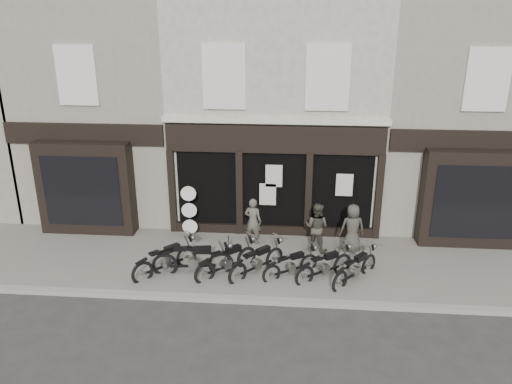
# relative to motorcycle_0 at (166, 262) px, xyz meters

# --- Properties ---
(ground_plane) EXTENTS (90.00, 90.00, 0.00)m
(ground_plane) POSITION_rel_motorcycle_0_xyz_m (3.01, -0.03, -0.42)
(ground_plane) COLOR #2D2B28
(ground_plane) RESTS_ON ground
(pavement) EXTENTS (30.00, 4.20, 0.12)m
(pavement) POSITION_rel_motorcycle_0_xyz_m (3.01, 0.87, -0.36)
(pavement) COLOR #69655C
(pavement) RESTS_ON ground_plane
(kerb) EXTENTS (30.00, 0.25, 0.13)m
(kerb) POSITION_rel_motorcycle_0_xyz_m (3.01, -1.28, -0.35)
(kerb) COLOR gray
(kerb) RESTS_ON ground_plane
(central_building) EXTENTS (7.30, 6.22, 8.34)m
(central_building) POSITION_rel_motorcycle_0_xyz_m (3.01, 5.92, 3.66)
(central_building) COLOR beige
(central_building) RESTS_ON ground
(neighbour_left) EXTENTS (5.60, 6.73, 8.34)m
(neighbour_left) POSITION_rel_motorcycle_0_xyz_m (-3.34, 5.86, 3.62)
(neighbour_left) COLOR gray
(neighbour_left) RESTS_ON ground
(neighbour_right) EXTENTS (5.60, 6.73, 8.34)m
(neighbour_right) POSITION_rel_motorcycle_0_xyz_m (9.36, 5.86, 3.62)
(neighbour_right) COLOR gray
(neighbour_right) RESTS_ON ground
(motorcycle_0) EXTENTS (1.69, 1.78, 1.06)m
(motorcycle_0) POSITION_rel_motorcycle_0_xyz_m (0.00, 0.00, 0.00)
(motorcycle_0) COLOR black
(motorcycle_0) RESTS_ON ground
(motorcycle_1) EXTENTS (2.37, 0.67, 1.14)m
(motorcycle_1) POSITION_rel_motorcycle_0_xyz_m (0.83, -0.01, 0.03)
(motorcycle_1) COLOR black
(motorcycle_1) RESTS_ON ground
(motorcycle_2) EXTENTS (1.75, 1.70, 1.05)m
(motorcycle_2) POSITION_rel_motorcycle_0_xyz_m (1.79, 0.09, -0.00)
(motorcycle_2) COLOR black
(motorcycle_2) RESTS_ON ground
(motorcycle_3) EXTENTS (1.63, 1.71, 1.02)m
(motorcycle_3) POSITION_rel_motorcycle_0_xyz_m (2.68, 0.15, -0.02)
(motorcycle_3) COLOR black
(motorcycle_3) RESTS_ON ground
(motorcycle_4) EXTENTS (1.65, 1.27, 0.90)m
(motorcycle_4) POSITION_rel_motorcycle_0_xyz_m (3.66, 0.11, -0.06)
(motorcycle_4) COLOR black
(motorcycle_4) RESTS_ON ground
(motorcycle_5) EXTENTS (1.75, 1.41, 0.97)m
(motorcycle_5) POSITION_rel_motorcycle_0_xyz_m (4.63, 0.08, -0.03)
(motorcycle_5) COLOR black
(motorcycle_5) RESTS_ON ground
(motorcycle_6) EXTENTS (1.53, 1.70, 0.99)m
(motorcycle_6) POSITION_rel_motorcycle_0_xyz_m (5.49, -0.02, -0.03)
(motorcycle_6) COLOR black
(motorcycle_6) RESTS_ON ground
(man_left) EXTENTS (0.64, 0.49, 1.56)m
(man_left) POSITION_rel_motorcycle_0_xyz_m (2.38, 2.10, 0.48)
(man_left) COLOR #4F4C41
(man_left) RESTS_ON pavement
(man_centre) EXTENTS (0.94, 0.85, 1.58)m
(man_centre) POSITION_rel_motorcycle_0_xyz_m (4.43, 1.77, 0.49)
(man_centre) COLOR #3D3A31
(man_centre) RESTS_ON pavement
(man_right) EXTENTS (0.84, 0.62, 1.57)m
(man_right) POSITION_rel_motorcycle_0_xyz_m (5.55, 1.80, 0.48)
(man_right) COLOR #3B3731
(man_right) RESTS_ON pavement
(advert_sign_post) EXTENTS (0.51, 0.32, 2.07)m
(advert_sign_post) POSITION_rel_motorcycle_0_xyz_m (0.27, 2.22, 0.59)
(advert_sign_post) COLOR black
(advert_sign_post) RESTS_ON ground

